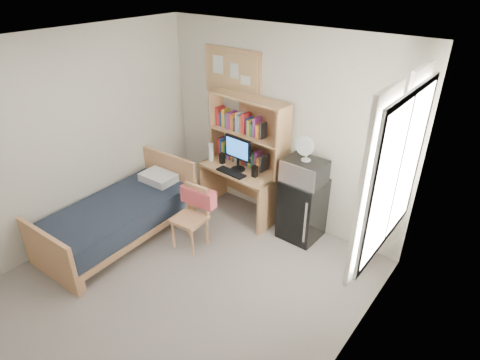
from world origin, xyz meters
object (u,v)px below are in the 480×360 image
Objects in this scene: desk_chair at (189,219)px; speaker_right at (255,171)px; desk_fan at (307,150)px; desk at (241,190)px; bed at (119,221)px; monitor at (238,154)px; speaker_left at (222,158)px; mini_fridge at (302,209)px; bulletin_board at (232,72)px; microwave at (305,171)px.

speaker_right is at bearing 66.31° from desk_chair.
desk_chair is 2.86× the size of desk_fan.
desk is at bearing 168.69° from speaker_right.
monitor is at bearing 56.36° from bed.
speaker_left reaches higher than bed.
desk_fan reaches higher than mini_fridge.
desk is at bearing -38.15° from bulletin_board.
desk_chair is at bearing -104.87° from speaker_right.
speaker_left is at bearing -176.09° from microwave.
monitor is at bearing -172.93° from mini_fridge.
desk_chair is 0.98× the size of mini_fridge.
speaker_right is (1.16, 1.39, 0.53)m from bed.
bulletin_board is at bearing 99.91° from desk_chair.
desk_fan is (0.00, 0.00, 0.29)m from microwave.
monitor is (0.86, 1.41, 0.68)m from bed.
speaker_right is 0.55× the size of desk_fan.
speaker_right reaches higher than speaker_left.
microwave is (1.28, 0.06, 0.18)m from speaker_left.
desk is at bearing 90.00° from monitor.
mini_fridge is at bearing 90.00° from microwave.
bed is at bearing -116.59° from desk.
desk is 7.23× the size of speaker_right.
bulletin_board is 1.18m from speaker_left.
microwave is 0.29m from desk_fan.
desk_chair is 1.67m from desk_fan.
monitor is 1.62× the size of desk_fan.
mini_fridge is at bearing 90.00° from desk_fan.
monitor is (-0.98, -0.10, 0.53)m from mini_fridge.
speaker_left is 1.29m from microwave.
speaker_left is (-0.30, 0.02, -0.15)m from monitor.
desk_fan is (1.84, 1.49, 1.00)m from bed.
desk_fan is (0.98, 0.02, 0.91)m from desk.
speaker_left is (-1.28, -0.08, 0.37)m from mini_fridge.
mini_fridge is 5.27× the size of speaker_right.
mini_fridge is 0.44× the size of bed.
speaker_left is 0.54× the size of desk_fan.
bed is at bearing -107.58° from speaker_left.
desk_chair is at bearing -132.74° from microwave.
speaker_right reaches higher than mini_fridge.
desk is 0.60× the size of bed.
bed is 2.58m from desk_fan.
desk_fan is (1.00, 1.04, 0.85)m from desk_chair.
mini_fridge is 2.91× the size of desk_fan.
desk is 3.99× the size of desk_fan.
mini_fridge is at bearing -10.47° from bulletin_board.
bulletin_board is 1.63m from desk.
desk_fan reaches higher than speaker_left.
bulletin_board reaches higher than desk_fan.
microwave is (0.98, 0.02, 0.62)m from desk.
microwave reaches higher than desk_chair.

